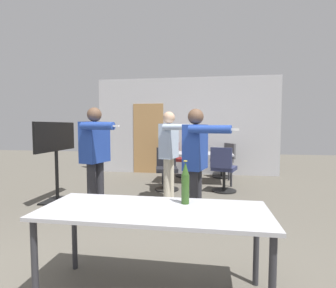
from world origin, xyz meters
name	(u,v)px	position (x,y,z in m)	size (l,w,h in m)	color
back_wall	(184,126)	(-0.03, 6.11, 1.38)	(5.25, 0.12, 2.79)	#BCBCC1
conference_table_near	(154,217)	(0.25, 0.51, 0.66)	(1.82, 0.71, 0.73)	#A8A8AD
conference_table_far	(197,156)	(0.40, 4.95, 0.66)	(1.71, 0.83, 0.73)	#A8A8AD
tv_screen	(56,152)	(-2.08, 2.88, 0.92)	(0.44, 1.22, 1.46)	black
person_left_plaid	(196,156)	(0.51, 2.13, 0.98)	(0.71, 0.76, 1.63)	#28282D
person_far_watching	(170,147)	(-0.04, 3.24, 1.00)	(0.73, 0.73, 1.66)	beige
person_center_tall	(96,150)	(-1.10, 2.41, 1.01)	(0.74, 0.80, 1.69)	#28282D
office_chair_far_right	(167,170)	(-0.24, 4.14, 0.42)	(0.55, 0.60, 0.91)	black
office_chair_near_pushed	(223,171)	(0.98, 4.06, 0.46)	(0.59, 0.63, 0.96)	black
office_chair_side_rolled	(182,161)	(-0.05, 5.69, 0.43)	(0.58, 0.53, 0.92)	black
office_chair_far_left	(224,161)	(1.09, 5.74, 0.43)	(0.68, 0.65, 0.92)	black
beer_bottle	(185,183)	(0.49, 0.69, 0.91)	(0.07, 0.07, 0.37)	#2D511E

